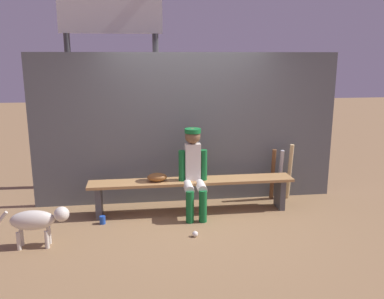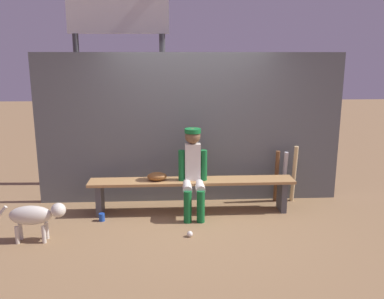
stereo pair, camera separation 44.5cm
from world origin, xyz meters
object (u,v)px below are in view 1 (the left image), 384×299
at_px(dugout_bench, 192,186).
at_px(bat_wood_natural, 290,172).
at_px(bat_aluminum_silver, 280,175).
at_px(cup_on_bench, 183,176).
at_px(baseball_glove, 157,177).
at_px(player_seated, 194,169).
at_px(scoreboard, 114,30).
at_px(dog, 37,220).
at_px(cup_on_ground, 103,220).
at_px(bat_wood_dark, 273,174).
at_px(baseball, 195,234).

distance_m(dugout_bench, bat_wood_natural, 1.64).
distance_m(bat_aluminum_silver, cup_on_bench, 1.64).
bearing_deg(baseball_glove, bat_wood_natural, 9.39).
distance_m(player_seated, cup_on_bench, 0.23).
bearing_deg(player_seated, scoreboard, 125.56).
bearing_deg(dugout_bench, bat_wood_natural, 12.25).
relative_size(bat_aluminum_silver, bat_wood_natural, 0.90).
height_order(cup_on_bench, dog, cup_on_bench).
bearing_deg(dugout_bench, bat_aluminum_silver, 13.99).
xyz_separation_m(bat_wood_natural, cup_on_ground, (-2.87, -0.62, -0.39)).
xyz_separation_m(bat_wood_dark, bat_wood_natural, (0.27, -0.01, 0.03)).
bearing_deg(bat_wood_dark, scoreboard, 156.43).
bearing_deg(bat_wood_dark, player_seated, -160.29).
distance_m(dugout_bench, cup_on_bench, 0.21).
height_order(scoreboard, dog, scoreboard).
bearing_deg(dog, bat_wood_natural, 18.58).
bearing_deg(dugout_bench, cup_on_ground, -168.08).
distance_m(bat_wood_natural, dog, 3.77).
height_order(player_seated, dog, player_seated).
height_order(player_seated, bat_wood_natural, player_seated).
bearing_deg(bat_wood_natural, bat_wood_dark, 177.00).
xyz_separation_m(bat_aluminum_silver, cup_on_bench, (-1.59, -0.35, 0.14)).
bearing_deg(cup_on_ground, dugout_bench, 11.92).
height_order(bat_wood_dark, cup_on_bench, bat_wood_dark).
xyz_separation_m(dugout_bench, player_seated, (0.01, -0.11, 0.29)).
distance_m(cup_on_ground, cup_on_bench, 1.27).
height_order(player_seated, scoreboard, scoreboard).
bearing_deg(bat_aluminum_silver, bat_wood_dark, -179.77).
distance_m(baseball_glove, bat_wood_natural, 2.14).
height_order(bat_wood_dark, baseball, bat_wood_dark).
bearing_deg(player_seated, bat_wood_dark, 19.71).
xyz_separation_m(bat_wood_dark, cup_on_ground, (-2.60, -0.63, -0.36)).
bearing_deg(baseball_glove, dog, -149.82).
bearing_deg(scoreboard, dugout_bench, -52.61).
height_order(baseball, cup_on_ground, cup_on_ground).
bearing_deg(bat_wood_natural, dog, -161.42).
relative_size(bat_aluminum_silver, scoreboard, 0.21).
height_order(bat_wood_dark, scoreboard, scoreboard).
xyz_separation_m(dugout_bench, dog, (-1.97, -0.85, -0.06)).
height_order(player_seated, cup_on_bench, player_seated).
height_order(bat_wood_natural, cup_on_bench, bat_wood_natural).
bearing_deg(cup_on_ground, bat_wood_natural, 12.11).
bearing_deg(baseball, scoreboard, 114.14).
bearing_deg(cup_on_bench, dog, -154.71).
relative_size(baseball_glove, bat_wood_natural, 0.31).
xyz_separation_m(baseball_glove, bat_aluminum_silver, (1.96, 0.36, -0.15)).
height_order(baseball_glove, baseball, baseball_glove).
xyz_separation_m(baseball, scoreboard, (-1.01, 2.26, 2.60)).
relative_size(bat_aluminum_silver, baseball, 10.87).
height_order(player_seated, baseball, player_seated).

